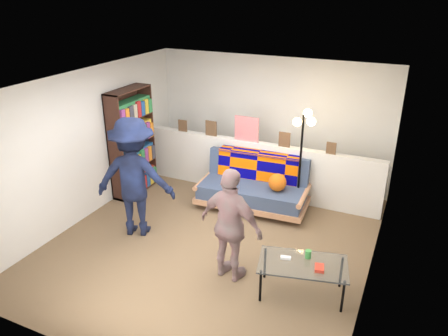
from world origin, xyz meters
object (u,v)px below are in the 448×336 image
object	(u,v)px
futon_sofa	(254,187)
bookshelf	(132,145)
coffee_table	(303,265)
floor_lamp	(303,141)
person_right	(231,226)
person_left	(134,177)

from	to	relation	value
futon_sofa	bookshelf	world-z (taller)	bookshelf
coffee_table	floor_lamp	bearing A→B (deg)	107.05
floor_lamp	person_right	distance (m)	2.23
futon_sofa	floor_lamp	xyz separation A→B (m)	(0.74, 0.20, 0.88)
futon_sofa	coffee_table	xyz separation A→B (m)	(1.38, -1.91, 0.05)
bookshelf	coffee_table	size ratio (longest dim) A/B	1.62
person_left	person_right	world-z (taller)	person_left
futon_sofa	bookshelf	xyz separation A→B (m)	(-2.24, -0.35, 0.53)
person_left	person_right	xyz separation A→B (m)	(1.78, -0.43, -0.15)
floor_lamp	person_left	xyz separation A→B (m)	(-2.08, -1.73, -0.33)
bookshelf	floor_lamp	world-z (taller)	bookshelf
bookshelf	person_right	xyz separation A→B (m)	(2.67, -1.61, -0.13)
coffee_table	person_left	bearing A→B (deg)	172.06
coffee_table	person_left	xyz separation A→B (m)	(-2.73, 0.38, 0.50)
bookshelf	person_left	size ratio (longest dim) A/B	1.04
bookshelf	person_right	bearing A→B (deg)	-31.08
coffee_table	person_right	bearing A→B (deg)	-177.03
coffee_table	person_left	world-z (taller)	person_left
person_left	coffee_table	bearing A→B (deg)	153.88
floor_lamp	person_right	size ratio (longest dim) A/B	1.14
futon_sofa	person_left	size ratio (longest dim) A/B	1.04
futon_sofa	bookshelf	bearing A→B (deg)	-171.23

